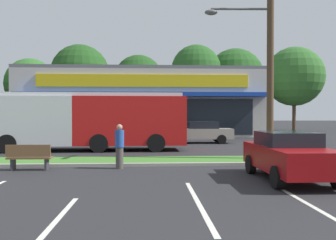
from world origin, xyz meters
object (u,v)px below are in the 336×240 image
at_px(city_bus, 86,120).
at_px(bus_stop_bench, 29,157).
at_px(car_4, 200,132).
at_px(car_3, 289,155).
at_px(car_1, 113,132).
at_px(pedestrian_near_bench, 120,146).
at_px(utility_pole, 267,48).

relative_size(city_bus, bus_stop_bench, 7.07).
distance_m(bus_stop_bench, car_4, 14.60).
height_order(city_bus, car_4, city_bus).
xyz_separation_m(city_bus, car_3, (7.97, -9.52, -0.99)).
height_order(car_1, car_4, car_4).
bearing_deg(pedestrian_near_bench, car_4, 152.65).
bearing_deg(utility_pole, car_1, 127.46).
bearing_deg(car_3, city_bus, -140.06).
bearing_deg(bus_stop_bench, car_1, -98.20).
height_order(utility_pole, pedestrian_near_bench, utility_pole).
bearing_deg(utility_pole, city_bus, 149.91).
relative_size(car_1, pedestrian_near_bench, 2.51).
relative_size(city_bus, car_1, 2.68).
bearing_deg(car_4, car_3, 92.91).
xyz_separation_m(utility_pole, car_3, (-0.76, -4.46, -4.18)).
xyz_separation_m(bus_stop_bench, car_3, (8.76, -2.32, 0.27)).
bearing_deg(car_4, bus_stop_bench, 56.68).
distance_m(utility_pole, car_4, 10.99).
relative_size(bus_stop_bench, car_3, 0.38).
bearing_deg(car_1, car_4, 179.45).
height_order(bus_stop_bench, car_3, car_3).
relative_size(utility_pole, car_4, 2.00).
bearing_deg(pedestrian_near_bench, utility_pole, 101.00).
bearing_deg(car_3, utility_pole, 170.31).
distance_m(bus_stop_bench, pedestrian_near_bench, 3.29).
height_order(city_bus, car_1, city_bus).
height_order(car_4, pedestrian_near_bench, pedestrian_near_bench).
bearing_deg(city_bus, car_4, -147.04).
xyz_separation_m(bus_stop_bench, pedestrian_near_bench, (3.26, 0.28, 0.34)).
distance_m(car_4, pedestrian_near_bench, 12.84).
bearing_deg(car_4, city_bus, 34.62).
relative_size(utility_pole, city_bus, 0.82).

